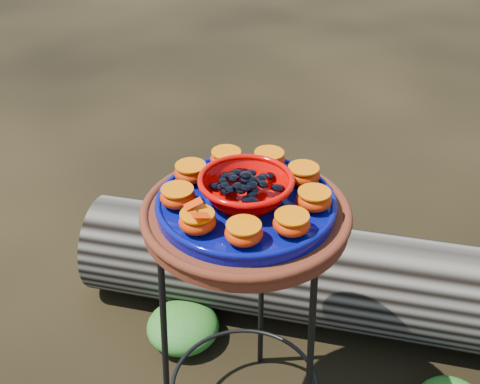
% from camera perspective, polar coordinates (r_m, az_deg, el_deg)
% --- Properties ---
extents(plant_stand, '(0.44, 0.44, 0.70)m').
position_cam_1_polar(plant_stand, '(1.58, 0.48, -13.23)').
color(plant_stand, black).
rests_on(plant_stand, ground).
extents(terracotta_saucer, '(0.46, 0.46, 0.04)m').
position_cam_1_polar(terracotta_saucer, '(1.34, 0.55, -2.32)').
color(terracotta_saucer, '#4A2411').
rests_on(terracotta_saucer, plant_stand).
extents(cobalt_plate, '(0.39, 0.39, 0.03)m').
position_cam_1_polar(cobalt_plate, '(1.32, 0.56, -1.21)').
color(cobalt_plate, '#050054').
rests_on(cobalt_plate, terracotta_saucer).
extents(red_bowl, '(0.20, 0.20, 0.05)m').
position_cam_1_polar(red_bowl, '(1.29, 0.57, 0.26)').
color(red_bowl, '#C30200').
rests_on(red_bowl, cobalt_plate).
extents(glass_gems, '(0.15, 0.15, 0.03)m').
position_cam_1_polar(glass_gems, '(1.27, 0.58, 1.78)').
color(glass_gems, black).
rests_on(glass_gems, red_bowl).
extents(orange_half_0, '(0.08, 0.08, 0.04)m').
position_cam_1_polar(orange_half_0, '(1.21, -4.05, -2.82)').
color(orange_half_0, '#BC1F00').
rests_on(orange_half_0, cobalt_plate).
extents(orange_half_1, '(0.08, 0.08, 0.04)m').
position_cam_1_polar(orange_half_1, '(1.18, 0.36, -3.91)').
color(orange_half_1, '#BC1F00').
rests_on(orange_half_1, cobalt_plate).
extents(orange_half_2, '(0.08, 0.08, 0.04)m').
position_cam_1_polar(orange_half_2, '(1.21, 4.90, -3.01)').
color(orange_half_2, '#BC1F00').
rests_on(orange_half_2, cobalt_plate).
extents(orange_half_3, '(0.08, 0.08, 0.04)m').
position_cam_1_polar(orange_half_3, '(1.28, 7.02, -0.73)').
color(orange_half_3, '#BC1F00').
rests_on(orange_half_3, cobalt_plate).
extents(orange_half_4, '(0.08, 0.08, 0.04)m').
position_cam_1_polar(orange_half_4, '(1.36, 6.02, 1.62)').
color(orange_half_4, '#BC1F00').
rests_on(orange_half_4, cobalt_plate).
extents(orange_half_5, '(0.08, 0.08, 0.04)m').
position_cam_1_polar(orange_half_5, '(1.42, 2.77, 3.07)').
color(orange_half_5, '#BC1F00').
rests_on(orange_half_5, cobalt_plate).
extents(orange_half_6, '(0.08, 0.08, 0.04)m').
position_cam_1_polar(orange_half_6, '(1.42, -1.31, 3.15)').
color(orange_half_6, '#BC1F00').
rests_on(orange_half_6, cobalt_plate).
extents(orange_half_7, '(0.08, 0.08, 0.04)m').
position_cam_1_polar(orange_half_7, '(1.37, -4.68, 1.83)').
color(orange_half_7, '#BC1F00').
rests_on(orange_half_7, cobalt_plate).
extents(orange_half_8, '(0.08, 0.08, 0.04)m').
position_cam_1_polar(orange_half_8, '(1.29, -5.92, -0.46)').
color(orange_half_8, '#BC1F00').
rests_on(orange_half_8, cobalt_plate).
extents(butterfly, '(0.09, 0.09, 0.01)m').
position_cam_1_polar(butterfly, '(1.20, -4.10, -1.74)').
color(butterfly, red).
rests_on(butterfly, orange_half_0).
extents(driftwood_log, '(1.79, 0.47, 0.34)m').
position_cam_1_polar(driftwood_log, '(2.03, 10.48, -8.20)').
color(driftwood_log, black).
rests_on(driftwood_log, ground).
extents(foliage_left, '(0.24, 0.24, 0.12)m').
position_cam_1_polar(foliage_left, '(2.01, -5.44, -12.49)').
color(foliage_left, '#1D5A14').
rests_on(foliage_left, ground).
extents(foliage_back, '(0.32, 0.32, 0.16)m').
position_cam_1_polar(foliage_back, '(2.17, -2.47, -7.39)').
color(foliage_back, '#1D5A14').
rests_on(foliage_back, ground).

